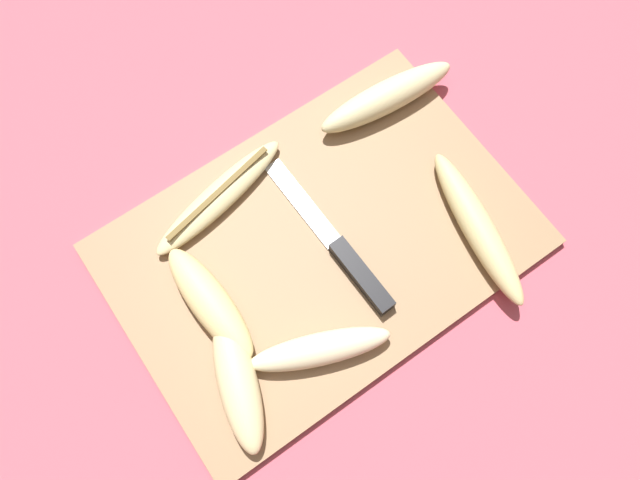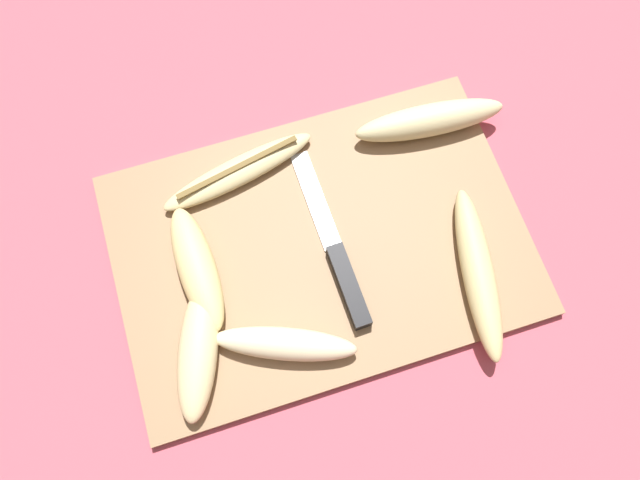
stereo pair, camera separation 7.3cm
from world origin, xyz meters
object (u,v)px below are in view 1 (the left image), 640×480
Objects in this scene: banana_pale_long at (320,349)px; knife at (350,261)px; banana_spotted_left at (477,227)px; banana_mellow_near at (219,197)px; banana_ripe_center at (238,383)px; banana_golden_short at (210,302)px; banana_soft_right at (387,97)px.

knife is at bearing 36.81° from banana_pale_long.
banana_pale_long and banana_spotted_left have the same top height.
banana_mellow_near reaches higher than knife.
banana_ripe_center reaches higher than knife.
banana_ripe_center is at bearing -103.41° from banana_golden_short.
banana_soft_right is (0.16, 0.15, 0.01)m from knife.
banana_ripe_center is 0.22m from banana_mellow_near.
banana_mellow_near is (0.01, 0.22, -0.00)m from banana_pale_long.
banana_mellow_near is 0.97× the size of banana_spotted_left.
banana_soft_right reaches higher than banana_pale_long.
banana_spotted_left is (0.23, -0.21, 0.00)m from banana_mellow_near.
banana_soft_right is at bearing 40.19° from banana_pale_long.
banana_pale_long is at bearing -144.69° from knife.
banana_pale_long is 1.02× the size of banana_golden_short.
knife is at bearing 13.88° from banana_ripe_center.
banana_soft_right is 0.24m from banana_mellow_near.
banana_mellow_near is (0.10, 0.20, -0.01)m from banana_ripe_center.
knife is 0.17m from banana_mellow_near.
banana_golden_short reaches higher than banana_pale_long.
banana_spotted_left is at bearing 2.85° from banana_pale_long.
banana_mellow_near is at bearing 63.46° from banana_ripe_center.
banana_golden_short is (-0.32, -0.10, -0.00)m from banana_soft_right.
banana_pale_long is 0.10m from banana_ripe_center.
banana_soft_right is at bearing 16.93° from banana_golden_short.
banana_golden_short is (0.02, 0.09, 0.00)m from banana_ripe_center.
banana_pale_long is at bearing -12.56° from banana_ripe_center.
banana_mellow_near is at bearing 88.43° from banana_pale_long.
banana_mellow_near is (-0.24, 0.01, -0.01)m from banana_soft_right.
banana_golden_short is 0.75× the size of banana_spotted_left.
banana_ripe_center is at bearing -150.99° from banana_soft_right.
banana_pale_long is at bearing -177.15° from banana_spotted_left.
banana_pale_long is 0.33m from banana_soft_right.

